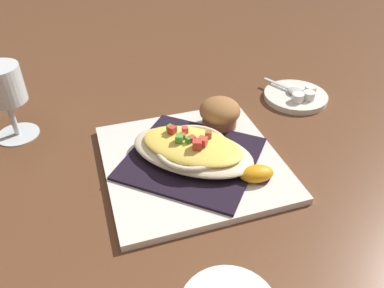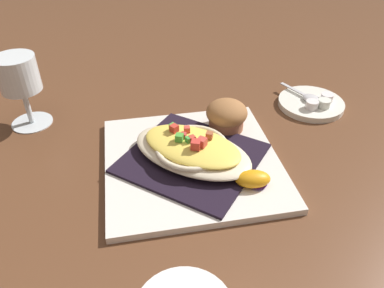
{
  "view_description": "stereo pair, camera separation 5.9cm",
  "coord_description": "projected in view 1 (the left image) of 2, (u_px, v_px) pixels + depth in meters",
  "views": [
    {
      "loc": [
        0.43,
        -0.2,
        0.4
      ],
      "look_at": [
        0.0,
        0.0,
        0.04
      ],
      "focal_mm": 35.52,
      "sensor_mm": 36.0,
      "label": 1
    },
    {
      "loc": [
        0.45,
        -0.14,
        0.4
      ],
      "look_at": [
        0.0,
        0.0,
        0.04
      ],
      "focal_mm": 35.52,
      "sensor_mm": 36.0,
      "label": 2
    }
  ],
  "objects": [
    {
      "name": "gratin_dish",
      "position": [
        192.0,
        149.0,
        0.6
      ],
      "size": [
        0.22,
        0.22,
        0.04
      ],
      "color": "beige",
      "rests_on": "folded_napkin"
    },
    {
      "name": "creamer_cup_1",
      "position": [
        309.0,
        96.0,
        0.75
      ],
      "size": [
        0.02,
        0.02,
        0.02
      ],
      "primitive_type": "cylinder",
      "color": "white",
      "rests_on": "creamer_saucer"
    },
    {
      "name": "stemmed_glass",
      "position": [
        3.0,
        89.0,
        0.63
      ],
      "size": [
        0.07,
        0.07,
        0.13
      ],
      "color": "white",
      "rests_on": "ground_plane"
    },
    {
      "name": "square_plate",
      "position": [
        192.0,
        162.0,
        0.61
      ],
      "size": [
        0.3,
        0.3,
        0.01
      ],
      "primitive_type": "cube",
      "rotation": [
        0.0,
        0.0,
        -0.12
      ],
      "color": "white",
      "rests_on": "ground_plane"
    },
    {
      "name": "ground_plane",
      "position": [
        192.0,
        165.0,
        0.61
      ],
      "size": [
        2.6,
        2.6,
        0.0
      ],
      "primitive_type": "plane",
      "color": "brown"
    },
    {
      "name": "creamer_saucer",
      "position": [
        295.0,
        97.0,
        0.78
      ],
      "size": [
        0.13,
        0.13,
        0.01
      ],
      "primitive_type": "cylinder",
      "color": "white",
      "rests_on": "ground_plane"
    },
    {
      "name": "creamer_cup_2",
      "position": [
        310.0,
        90.0,
        0.77
      ],
      "size": [
        0.02,
        0.02,
        0.02
      ],
      "primitive_type": "cylinder",
      "color": "white",
      "rests_on": "creamer_saucer"
    },
    {
      "name": "folded_napkin",
      "position": [
        192.0,
        158.0,
        0.61
      ],
      "size": [
        0.27,
        0.27,
        0.0
      ],
      "primitive_type": "cube",
      "rotation": [
        0.0,
        0.0,
        0.75
      ],
      "color": "black",
      "rests_on": "square_plate"
    },
    {
      "name": "orange_garnish",
      "position": [
        256.0,
        174.0,
        0.56
      ],
      "size": [
        0.06,
        0.06,
        0.02
      ],
      "color": "#4C1F6D",
      "rests_on": "square_plate"
    },
    {
      "name": "spoon",
      "position": [
        295.0,
        91.0,
        0.78
      ],
      "size": [
        0.1,
        0.05,
        0.01
      ],
      "color": "silver",
      "rests_on": "creamer_saucer"
    },
    {
      "name": "creamer_cup_0",
      "position": [
        298.0,
        98.0,
        0.75
      ],
      "size": [
        0.02,
        0.02,
        0.02
      ],
      "primitive_type": "cylinder",
      "color": "white",
      "rests_on": "creamer_saucer"
    },
    {
      "name": "muffin",
      "position": [
        220.0,
        113.0,
        0.67
      ],
      "size": [
        0.07,
        0.07,
        0.05
      ],
      "color": "#A25F40",
      "rests_on": "square_plate"
    }
  ]
}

